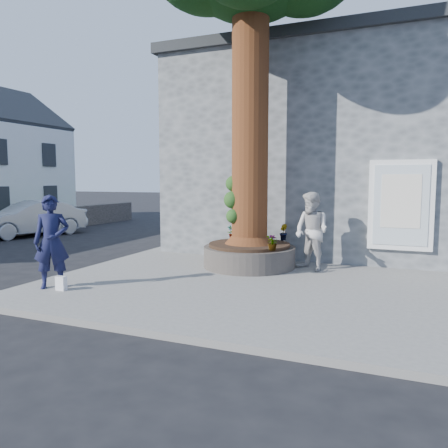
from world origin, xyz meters
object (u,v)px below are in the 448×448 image
at_px(woman, 312,231).
at_px(planter, 249,255).
at_px(man, 52,242).
at_px(car_silver, 31,219).

bearing_deg(woman, planter, -140.35).
xyz_separation_m(man, car_silver, (-7.61, 6.71, -0.35)).
xyz_separation_m(planter, car_silver, (-10.60, 3.13, 0.31)).
xyz_separation_m(woman, car_silver, (-12.13, 2.93, -0.35)).
bearing_deg(car_silver, man, -23.78).
distance_m(planter, car_silver, 11.06).
xyz_separation_m(planter, man, (-2.99, -3.57, 0.66)).
height_order(woman, car_silver, woman).
relative_size(man, woman, 1.00).
xyz_separation_m(man, woman, (4.52, 3.78, 0.00)).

